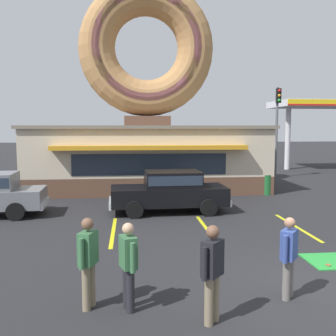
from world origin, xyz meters
TOP-DOWN VIEW (x-y plane):
  - ground_plane at (0.00, 0.00)m, footprint 160.00×160.00m
  - donut_shop_building at (-2.76, 13.94)m, footprint 12.30×6.75m
  - mini_donut_near_right at (0.94, 1.34)m, footprint 0.13×0.13m
  - car_black at (-2.16, 7.68)m, footprint 4.62×2.11m
  - pedestrian_blue_sweater_man at (-2.35, -1.01)m, footprint 0.43×0.47m
  - pedestrian_hooded_kid at (-0.69, -0.20)m, footprint 0.42×0.49m
  - pedestrian_leather_jacket_man at (-4.45, -0.25)m, footprint 0.36×0.56m
  - pedestrian_clipboard_woman at (-3.73, -0.40)m, footprint 0.35×0.57m
  - trash_bin at (2.92, 11.23)m, footprint 0.57×0.57m
  - traffic_light_pole at (5.65, 17.08)m, footprint 0.28×0.47m
  - gas_station_canopy at (12.02, 22.23)m, footprint 9.00×4.46m
  - parking_stripe_far_left at (-4.23, 5.00)m, footprint 0.12×3.60m
  - parking_stripe_left at (-1.23, 5.00)m, footprint 0.12×3.60m
  - parking_stripe_mid_left at (1.77, 5.00)m, footprint 0.12×3.60m

SIDE VIEW (x-z plane):
  - ground_plane at x=0.00m, z-range 0.00..0.00m
  - parking_stripe_far_left at x=-4.23m, z-range 0.00..0.01m
  - parking_stripe_left at x=-1.23m, z-range 0.00..0.01m
  - parking_stripe_mid_left at x=1.77m, z-range 0.00..0.01m
  - mini_donut_near_right at x=0.94m, z-range 0.03..0.07m
  - trash_bin at x=2.92m, z-range 0.01..0.99m
  - pedestrian_hooded_kid at x=-0.69m, z-range 0.08..1.66m
  - car_black at x=-2.16m, z-range 0.07..1.67m
  - pedestrian_clipboard_woman at x=-3.73m, z-range 0.08..1.68m
  - pedestrian_leather_jacket_man at x=-4.45m, z-range 0.09..1.76m
  - pedestrian_blue_sweater_man at x=-2.35m, z-range 0.09..1.77m
  - traffic_light_pole at x=5.65m, z-range 0.81..6.61m
  - donut_shop_building at x=-2.76m, z-range -1.74..9.22m
  - gas_station_canopy at x=12.02m, z-range 2.21..7.51m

